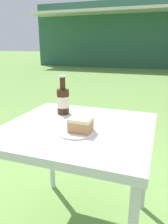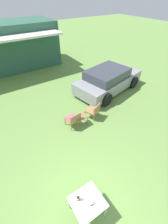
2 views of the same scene
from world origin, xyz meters
name	(u,v)px [view 1 (image 1 of 2)]	position (x,y,z in m)	size (l,w,h in m)	color
cabin_building	(139,35)	(-0.92, 11.30, 1.54)	(10.17, 4.30, 3.06)	#2D5B47
patio_table	(78,138)	(0.00, 0.00, 0.63)	(0.79, 0.75, 0.70)	silver
cake_on_plate	(79,127)	(0.04, -0.08, 0.73)	(0.20, 0.20, 0.08)	silver
cola_bottle_near	(63,100)	(-0.17, 0.17, 0.79)	(0.08, 0.08, 0.24)	#381E0F
fork	(71,130)	(-0.01, -0.07, 0.70)	(0.18, 0.03, 0.01)	silver
loose_bottle_cap	(84,119)	(0.00, 0.10, 0.71)	(0.03, 0.03, 0.01)	silver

